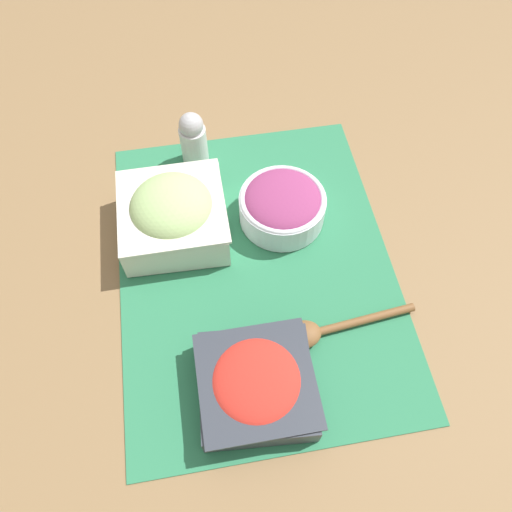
{
  "coord_description": "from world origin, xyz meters",
  "views": [
    {
      "loc": [
        -0.37,
        0.06,
        0.66
      ],
      "look_at": [
        0.0,
        0.0,
        0.03
      ],
      "focal_mm": 35.0,
      "sensor_mm": 36.0,
      "label": 1
    }
  ],
  "objects_px": {
    "onion_bowl": "(282,205)",
    "pepper_shaker": "(193,139)",
    "wooden_spoon": "(321,330)",
    "tomato_bowl": "(257,384)",
    "cucumber_bowl": "(173,213)"
  },
  "relations": [
    {
      "from": "onion_bowl",
      "to": "pepper_shaker",
      "type": "relative_size",
      "value": 1.33
    },
    {
      "from": "onion_bowl",
      "to": "pepper_shaker",
      "type": "height_order",
      "value": "pepper_shaker"
    },
    {
      "from": "wooden_spoon",
      "to": "pepper_shaker",
      "type": "bearing_deg",
      "value": 21.26
    },
    {
      "from": "tomato_bowl",
      "to": "pepper_shaker",
      "type": "distance_m",
      "value": 0.42
    },
    {
      "from": "wooden_spoon",
      "to": "cucumber_bowl",
      "type": "bearing_deg",
      "value": 40.99
    },
    {
      "from": "onion_bowl",
      "to": "wooden_spoon",
      "type": "height_order",
      "value": "onion_bowl"
    },
    {
      "from": "wooden_spoon",
      "to": "tomato_bowl",
      "type": "bearing_deg",
      "value": 122.54
    },
    {
      "from": "tomato_bowl",
      "to": "cucumber_bowl",
      "type": "xyz_separation_m",
      "value": [
        0.28,
        0.08,
        0.01
      ]
    },
    {
      "from": "tomato_bowl",
      "to": "wooden_spoon",
      "type": "xyz_separation_m",
      "value": [
        0.06,
        -0.1,
        -0.02
      ]
    },
    {
      "from": "pepper_shaker",
      "to": "onion_bowl",
      "type": "bearing_deg",
      "value": -139.88
    },
    {
      "from": "tomato_bowl",
      "to": "wooden_spoon",
      "type": "distance_m",
      "value": 0.12
    },
    {
      "from": "tomato_bowl",
      "to": "cucumber_bowl",
      "type": "relative_size",
      "value": 0.96
    },
    {
      "from": "tomato_bowl",
      "to": "cucumber_bowl",
      "type": "distance_m",
      "value": 0.29
    },
    {
      "from": "onion_bowl",
      "to": "wooden_spoon",
      "type": "relative_size",
      "value": 0.69
    },
    {
      "from": "pepper_shaker",
      "to": "cucumber_bowl",
      "type": "bearing_deg",
      "value": 161.77
    }
  ]
}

